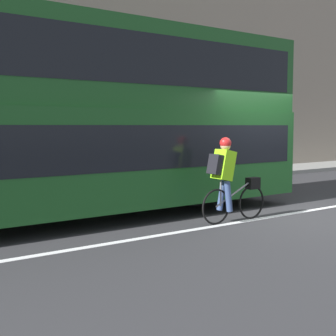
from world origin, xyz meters
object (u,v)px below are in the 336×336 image
cyclist_on_bike (228,177)px  street_sign_post (111,133)px  bus (59,112)px  trash_bin (253,158)px

cyclist_on_bike → street_sign_post: (0.80, 5.89, 0.73)m
bus → cyclist_on_bike: bearing=-37.0°
bus → trash_bin: bearing=23.7°
trash_bin → street_sign_post: 6.00m
street_sign_post → bus: bearing=-129.1°
bus → trash_bin: bus is taller
trash_bin → cyclist_on_bike: bearing=-138.7°
cyclist_on_bike → street_sign_post: bearing=82.3°
cyclist_on_bike → trash_bin: cyclist_on_bike is taller
cyclist_on_bike → trash_bin: 8.94m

